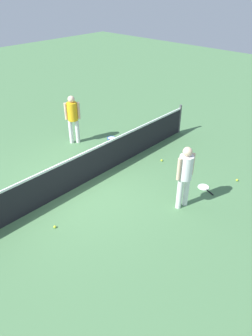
{
  "coord_description": "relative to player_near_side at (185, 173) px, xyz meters",
  "views": [
    {
      "loc": [
        -4.27,
        -5.92,
        5.08
      ],
      "look_at": [
        0.68,
        -1.31,
        0.9
      ],
      "focal_mm": 33.6,
      "sensor_mm": 36.0,
      "label": 1
    }
  ],
  "objects": [
    {
      "name": "ground_plane",
      "position": [
        -1.37,
        2.62,
        -1.01
      ],
      "size": [
        40.0,
        40.0,
        0.0
      ],
      "primitive_type": "plane",
      "color": "#4C7A4C"
    },
    {
      "name": "court_net",
      "position": [
        -1.37,
        2.62,
        -0.51
      ],
      "size": [
        10.09,
        0.09,
        1.07
      ],
      "color": "#4C4C51",
      "rests_on": "ground_plane"
    },
    {
      "name": "player_near_side",
      "position": [
        0.0,
        0.0,
        0.0
      ],
      "size": [
        0.53,
        0.41,
        1.7
      ],
      "color": "white",
      "rests_on": "ground_plane"
    },
    {
      "name": "player_far_side",
      "position": [
        0.42,
        4.81,
        0.0
      ],
      "size": [
        0.48,
        0.48,
        1.7
      ],
      "color": "white",
      "rests_on": "ground_plane"
    },
    {
      "name": "tennis_racket_near_player",
      "position": [
        1.09,
        -0.01,
        -1.0
      ],
      "size": [
        0.41,
        0.61,
        0.03
      ],
      "color": "white",
      "rests_on": "ground_plane"
    },
    {
      "name": "tennis_racket_far_player",
      "position": [
        1.49,
        4.09,
        -1.0
      ],
      "size": [
        0.61,
        0.4,
        0.03
      ],
      "color": "blue",
      "rests_on": "ground_plane"
    },
    {
      "name": "tennis_ball_near_player",
      "position": [
        1.46,
        1.75,
        -0.98
      ],
      "size": [
        0.07,
        0.07,
        0.07
      ],
      "primitive_type": "sphere",
      "color": "#C6E033",
      "rests_on": "ground_plane"
    },
    {
      "name": "tennis_ball_by_net",
      "position": [
        2.04,
        -0.53,
        -0.98
      ],
      "size": [
        0.07,
        0.07,
        0.07
      ],
      "primitive_type": "sphere",
      "color": "#C6E033",
      "rests_on": "ground_plane"
    },
    {
      "name": "tennis_ball_midcourt",
      "position": [
        -2.72,
        1.7,
        -0.98
      ],
      "size": [
        0.07,
        0.07,
        0.07
      ],
      "primitive_type": "sphere",
      "color": "#C6E033",
      "rests_on": "ground_plane"
    }
  ]
}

